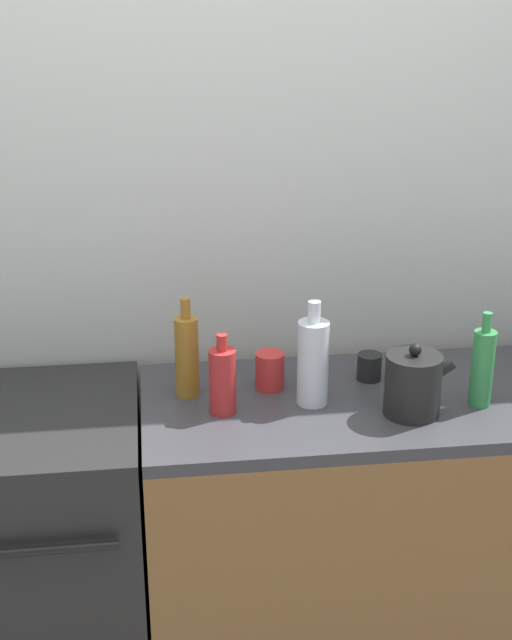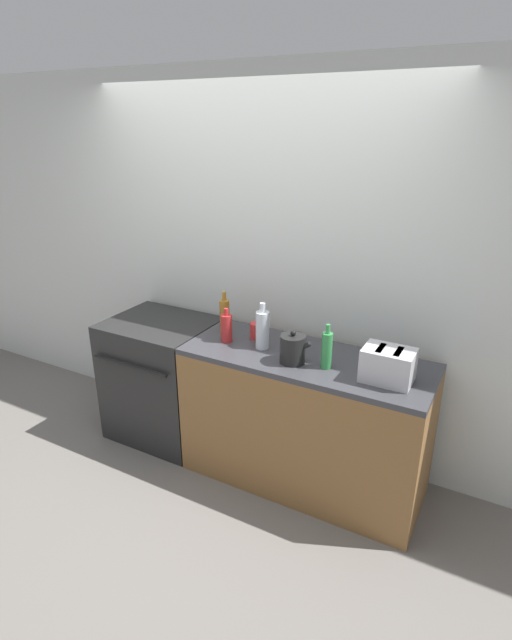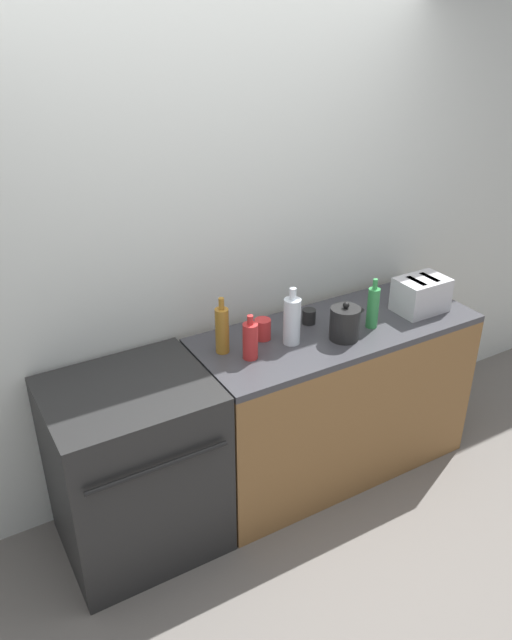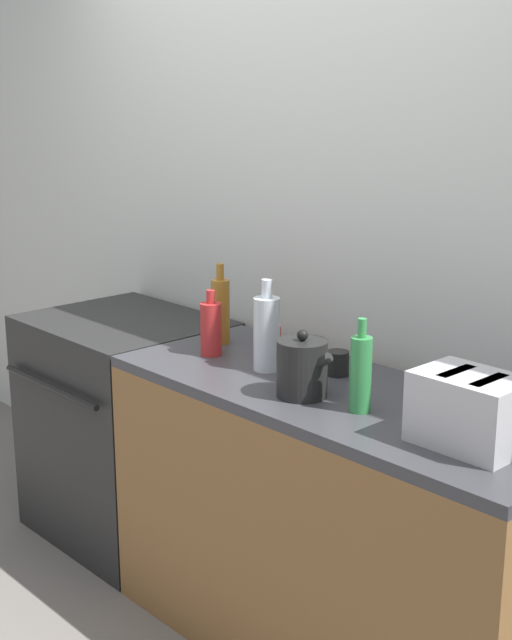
% 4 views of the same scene
% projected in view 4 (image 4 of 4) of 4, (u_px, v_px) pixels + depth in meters
% --- Properties ---
extents(ground_plane, '(12.00, 12.00, 0.00)m').
position_uv_depth(ground_plane, '(157.00, 619.00, 3.11)').
color(ground_plane, slate).
extents(wall_back, '(8.00, 0.05, 2.60)m').
position_uv_depth(wall_back, '(299.00, 229.00, 3.23)').
color(wall_back, silver).
rests_on(wall_back, ground_plane).
extents(stove, '(0.75, 0.67, 0.91)m').
position_uv_depth(stove, '(127.00, 425.00, 3.63)').
color(stove, black).
rests_on(stove, ground_plane).
extents(counter_block, '(1.54, 0.60, 0.91)m').
position_uv_depth(counter_block, '(335.00, 528.00, 2.80)').
color(counter_block, brown).
rests_on(counter_block, ground_plane).
extents(kettle, '(0.19, 0.15, 0.20)m').
position_uv_depth(kettle, '(302.00, 368.00, 2.62)').
color(kettle, black).
rests_on(kettle, counter_block).
extents(toaster, '(0.28, 0.20, 0.19)m').
position_uv_depth(toaster, '(470.00, 410.00, 2.26)').
color(toaster, '#BCBCC1').
rests_on(toaster, counter_block).
extents(bottle_amber, '(0.07, 0.07, 0.29)m').
position_uv_depth(bottle_amber, '(220.00, 310.00, 3.16)').
color(bottle_amber, '#9E6B23').
rests_on(bottle_amber, counter_block).
extents(bottle_clear, '(0.09, 0.09, 0.30)m').
position_uv_depth(bottle_clear, '(267.00, 332.00, 2.86)').
color(bottle_clear, silver).
rests_on(bottle_clear, counter_block).
extents(bottle_red, '(0.07, 0.07, 0.23)m').
position_uv_depth(bottle_red, '(212.00, 328.00, 3.02)').
color(bottle_red, '#B72828').
rests_on(bottle_red, counter_block).
extents(bottle_green, '(0.06, 0.06, 0.27)m').
position_uv_depth(bottle_green, '(361.00, 373.00, 2.49)').
color(bottle_green, '#338C47').
rests_on(bottle_green, counter_block).
extents(cup_red, '(0.08, 0.08, 0.11)m').
position_uv_depth(cup_red, '(269.00, 341.00, 3.02)').
color(cup_red, red).
rests_on(cup_red, counter_block).
extents(cup_black, '(0.07, 0.07, 0.08)m').
position_uv_depth(cup_black, '(338.00, 363.00, 2.83)').
color(cup_black, black).
rests_on(cup_black, counter_block).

